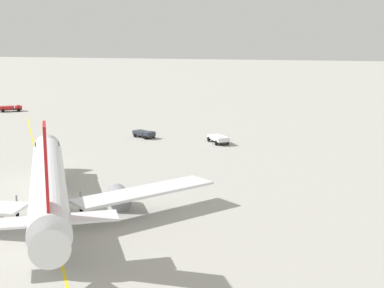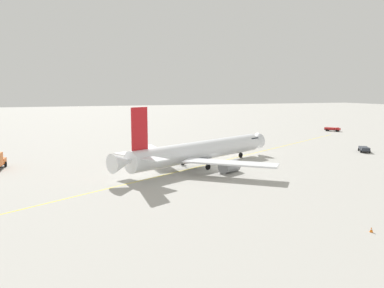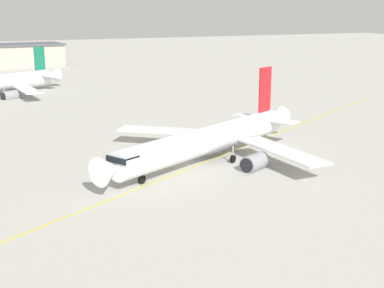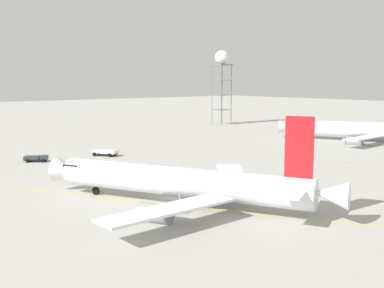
{
  "view_description": "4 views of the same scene",
  "coord_description": "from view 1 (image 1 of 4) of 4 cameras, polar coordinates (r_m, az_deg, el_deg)",
  "views": [
    {
      "loc": [
        -25.77,
        58.45,
        19.23
      ],
      "look_at": [
        -10.78,
        -10.12,
        5.2
      ],
      "focal_mm": 54.57,
      "sensor_mm": 36.0,
      "label": 1
    },
    {
      "loc": [
        -65.13,
        30.05,
        14.44
      ],
      "look_at": [
        5.31,
        3.72,
        3.89
      ],
      "focal_mm": 35.85,
      "sensor_mm": 36.0,
      "label": 2
    },
    {
      "loc": [
        68.22,
        -29.95,
        20.71
      ],
      "look_at": [
        2.55,
        0.64,
        2.85
      ],
      "focal_mm": 51.99,
      "sensor_mm": 36.0,
      "label": 3
    },
    {
      "loc": [
        36.84,
        48.62,
        15.72
      ],
      "look_at": [
        -10.78,
        -10.12,
        5.29
      ],
      "focal_mm": 43.51,
      "sensor_mm": 36.0,
      "label": 4
    }
  ],
  "objects": [
    {
      "name": "taxiway_centreline",
      "position": [
        65.71,
        -13.84,
        -6.05
      ],
      "size": [
        67.83,
        118.53,
        0.01
      ],
      "rotation": [
        0.0,
        0.0,
        5.23
      ],
      "color": "yellow",
      "rests_on": "ground_plane"
    },
    {
      "name": "baggage_truck_truck",
      "position": [
        104.07,
        -4.7,
        1.02
      ],
      "size": [
        4.64,
        3.98,
        1.22
      ],
      "rotation": [
        0.0,
        0.0,
        2.54
      ],
      "color": "#232326",
      "rests_on": "ground_plane"
    },
    {
      "name": "pushback_tug_truck",
      "position": [
        98.77,
        2.6,
        0.54
      ],
      "size": [
        4.53,
        5.61,
        1.3
      ],
      "rotation": [
        0.0,
        0.0,
        5.26
      ],
      "color": "#232326",
      "rests_on": "ground_plane"
    },
    {
      "name": "airliner_main",
      "position": [
        63.51,
        -13.86,
        -4.0
      ],
      "size": [
        31.96,
        37.38,
        11.86
      ],
      "rotation": [
        0.0,
        0.0,
        5.17
      ],
      "color": "white",
      "rests_on": "ground_plane"
    },
    {
      "name": "ops_pickup_truck",
      "position": [
        142.77,
        -17.34,
        3.37
      ],
      "size": [
        5.46,
        4.33,
        1.41
      ],
      "rotation": [
        0.0,
        0.0,
        3.69
      ],
      "color": "#232326",
      "rests_on": "ground_plane"
    },
    {
      "name": "ground_plane",
      "position": [
        66.71,
        -11.02,
        -5.67
      ],
      "size": [
        600.0,
        600.0,
        0.0
      ],
      "primitive_type": "plane",
      "color": "#ADAAA3"
    }
  ]
}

